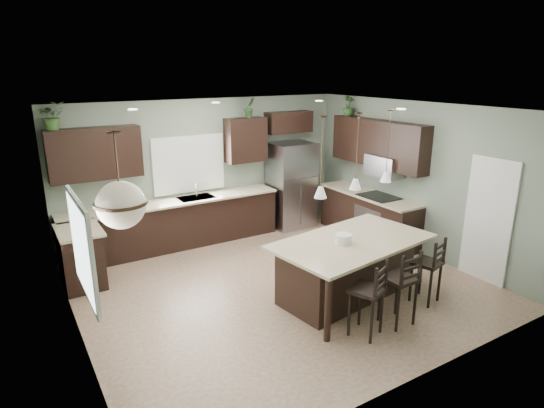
{
  "coord_description": "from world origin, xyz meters",
  "views": [
    {
      "loc": [
        -3.58,
        -5.62,
        3.38
      ],
      "look_at": [
        0.1,
        0.4,
        1.25
      ],
      "focal_mm": 30.0,
      "sensor_mm": 36.0,
      "label": 1
    }
  ],
  "objects_px": {
    "plant_back_left": "(52,116)",
    "refrigerator": "(291,185)",
    "kitchen_island": "(351,269)",
    "serving_dish": "(343,239)",
    "bar_stool_left": "(366,298)",
    "bar_stool_center": "(398,287)",
    "bar_stool_right": "(426,270)"
  },
  "relations": [
    {
      "from": "serving_dish",
      "to": "bar_stool_left",
      "type": "height_order",
      "value": "serving_dish"
    },
    {
      "from": "bar_stool_center",
      "to": "serving_dish",
      "type": "bearing_deg",
      "value": 104.93
    },
    {
      "from": "kitchen_island",
      "to": "bar_stool_center",
      "type": "bearing_deg",
      "value": -95.17
    },
    {
      "from": "refrigerator",
      "to": "plant_back_left",
      "type": "relative_size",
      "value": 4.02
    },
    {
      "from": "refrigerator",
      "to": "bar_stool_center",
      "type": "bearing_deg",
      "value": -103.83
    },
    {
      "from": "kitchen_island",
      "to": "bar_stool_left",
      "type": "bearing_deg",
      "value": -127.76
    },
    {
      "from": "refrigerator",
      "to": "kitchen_island",
      "type": "relative_size",
      "value": 0.78
    },
    {
      "from": "plant_back_left",
      "to": "refrigerator",
      "type": "bearing_deg",
      "value": -2.85
    },
    {
      "from": "bar_stool_right",
      "to": "refrigerator",
      "type": "bearing_deg",
      "value": 72.86
    },
    {
      "from": "serving_dish",
      "to": "refrigerator",
      "type": "bearing_deg",
      "value": 68.78
    },
    {
      "from": "kitchen_island",
      "to": "serving_dish",
      "type": "relative_size",
      "value": 9.94
    },
    {
      "from": "refrigerator",
      "to": "plant_back_left",
      "type": "height_order",
      "value": "plant_back_left"
    },
    {
      "from": "refrigerator",
      "to": "serving_dish",
      "type": "bearing_deg",
      "value": -111.22
    },
    {
      "from": "serving_dish",
      "to": "bar_stool_center",
      "type": "xyz_separation_m",
      "value": [
        0.24,
        -0.89,
        -0.44
      ]
    },
    {
      "from": "refrigerator",
      "to": "plant_back_left",
      "type": "xyz_separation_m",
      "value": [
        -4.52,
        0.23,
        1.7
      ]
    },
    {
      "from": "kitchen_island",
      "to": "serving_dish",
      "type": "bearing_deg",
      "value": 180.0
    },
    {
      "from": "bar_stool_right",
      "to": "bar_stool_center",
      "type": "bearing_deg",
      "value": -179.09
    },
    {
      "from": "serving_dish",
      "to": "bar_stool_center",
      "type": "relative_size",
      "value": 0.22
    },
    {
      "from": "refrigerator",
      "to": "bar_stool_center",
      "type": "distance_m",
      "value": 4.26
    },
    {
      "from": "kitchen_island",
      "to": "bar_stool_right",
      "type": "distance_m",
      "value": 1.1
    },
    {
      "from": "bar_stool_right",
      "to": "plant_back_left",
      "type": "xyz_separation_m",
      "value": [
        -4.32,
        4.13,
        2.12
      ]
    },
    {
      "from": "bar_stool_center",
      "to": "plant_back_left",
      "type": "xyz_separation_m",
      "value": [
        -3.5,
        4.35,
        2.08
      ]
    },
    {
      "from": "bar_stool_left",
      "to": "bar_stool_center",
      "type": "xyz_separation_m",
      "value": [
        0.56,
        -0.02,
        0.02
      ]
    },
    {
      "from": "refrigerator",
      "to": "plant_back_left",
      "type": "distance_m",
      "value": 4.83
    },
    {
      "from": "plant_back_left",
      "to": "bar_stool_center",
      "type": "bearing_deg",
      "value": -51.12
    },
    {
      "from": "plant_back_left",
      "to": "kitchen_island",
      "type": "bearing_deg",
      "value": -44.77
    },
    {
      "from": "bar_stool_center",
      "to": "bar_stool_right",
      "type": "bearing_deg",
      "value": 14.71
    },
    {
      "from": "bar_stool_right",
      "to": "plant_back_left",
      "type": "distance_m",
      "value": 6.33
    },
    {
      "from": "refrigerator",
      "to": "serving_dish",
      "type": "xyz_separation_m",
      "value": [
        -1.26,
        -3.23,
        0.07
      ]
    },
    {
      "from": "bar_stool_center",
      "to": "bar_stool_right",
      "type": "height_order",
      "value": "bar_stool_center"
    },
    {
      "from": "bar_stool_left",
      "to": "bar_stool_right",
      "type": "xyz_separation_m",
      "value": [
        1.37,
        0.2,
        -0.01
      ]
    },
    {
      "from": "serving_dish",
      "to": "bar_stool_center",
      "type": "distance_m",
      "value": 1.02
    }
  ]
}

